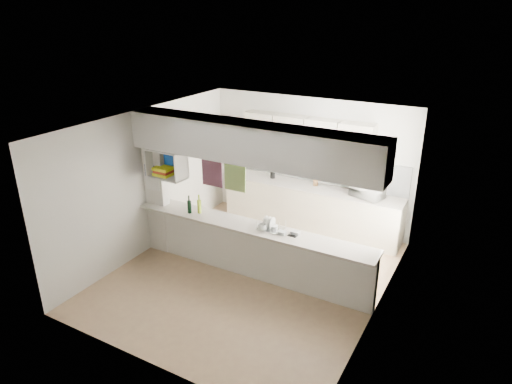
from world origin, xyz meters
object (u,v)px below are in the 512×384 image
Objects in this scene: microwave at (368,189)px; wine_bottles at (194,206)px; bowl at (369,179)px; dish_rack at (271,224)px.

wine_bottles is at bearing 57.99° from microwave.
bowl is 3.20m from wine_bottles.
bowl is 0.75× the size of wine_bottles.
bowl reaches higher than microwave.
microwave reaches higher than dish_rack.
dish_rack is at bearing -114.77° from bowl.
bowl is 0.63× the size of dish_rack.
microwave is 1.44× the size of dish_rack.
wine_bottles is (-2.37, -2.13, -0.04)m from microwave.
bowl is at bearing 65.57° from dish_rack.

